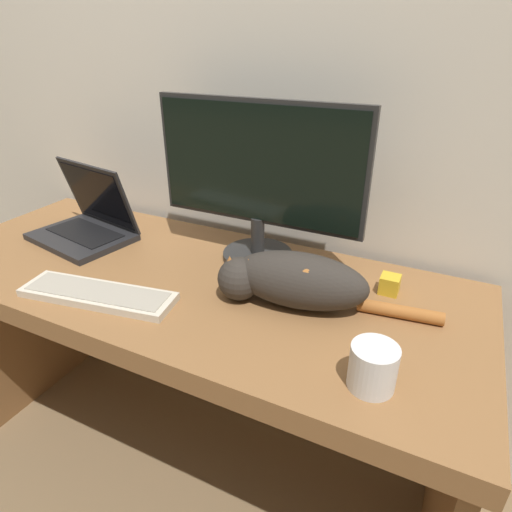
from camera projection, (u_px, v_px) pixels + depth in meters
wall_back at (244, 52)px, 1.26m from camera, size 6.40×0.06×2.60m
desk at (188, 318)px, 1.27m from camera, size 1.61×0.65×0.74m
monitor at (258, 178)px, 1.19m from camera, size 0.62×0.21×0.46m
laptop at (87, 224)px, 1.41m from camera, size 0.35×0.29×0.24m
external_keyboard at (98, 294)px, 1.10m from camera, size 0.42×0.18×0.02m
cat at (292, 279)px, 1.05m from camera, size 0.54×0.18×0.14m
coffee_mug at (373, 367)px, 0.80m from camera, size 0.09×0.09×0.09m
small_toy at (390, 284)px, 1.11m from camera, size 0.05×0.05×0.05m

